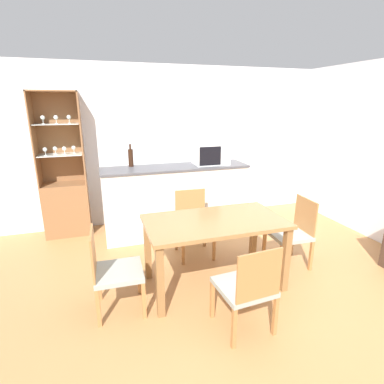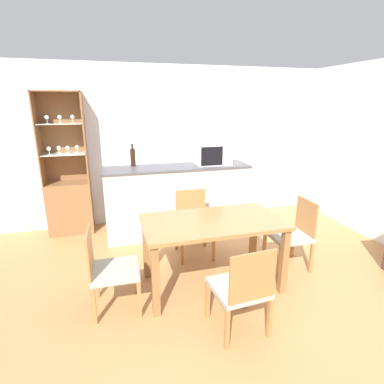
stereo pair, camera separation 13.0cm
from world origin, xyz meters
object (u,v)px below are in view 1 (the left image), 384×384
dining_table (215,229)px  dining_chair_side_right_far (292,232)px  display_cabinet (66,196)px  dining_chair_side_left_near (114,271)px  dining_chair_head_near (247,287)px  dining_chair_head_far (193,224)px  wine_bottle (131,157)px  microwave (211,154)px

dining_table → dining_chair_side_right_far: 1.11m
display_cabinet → dining_chair_side_left_near: (0.57, -2.09, -0.18)m
dining_chair_head_near → dining_chair_side_right_far: bearing=34.6°
dining_chair_head_near → dining_chair_side_right_far: same height
dining_table → dining_chair_side_right_far: size_ratio=1.73×
dining_chair_head_far → wine_bottle: bearing=-51.7°
dining_table → dining_chair_head_near: 0.78m
wine_bottle → dining_chair_side_left_near: bearing=-102.9°
dining_table → dining_chair_side_right_far: dining_chair_side_right_far is taller
dining_chair_side_right_far → dining_chair_side_left_near: bearing=98.7°
dining_table → dining_chair_side_right_far: bearing=6.4°
display_cabinet → dining_chair_side_left_near: display_cabinet is taller
display_cabinet → dining_table: size_ratio=1.44×
dining_table → dining_chair_side_right_far: (1.08, 0.12, -0.23)m
dining_chair_head_far → microwave: size_ratio=1.65×
display_cabinet → dining_table: display_cabinet is taller
dining_chair_side_right_far → dining_chair_side_left_near: same height
dining_chair_head_far → dining_chair_side_left_near: size_ratio=1.00×
dining_table → dining_chair_head_far: 0.78m
microwave → wine_bottle: (-1.18, 0.19, -0.02)m
dining_table → dining_chair_head_near: (0.00, -0.75, -0.23)m
display_cabinet → dining_chair_head_far: (1.65, -1.22, -0.18)m
display_cabinet → microwave: bearing=-12.7°
display_cabinet → wine_bottle: display_cabinet is taller
dining_chair_head_near → dining_chair_side_left_near: bearing=145.5°
dining_chair_head_far → dining_chair_side_right_far: bearing=152.2°
dining_table → wine_bottle: (-0.67, 1.68, 0.53)m
dining_chair_head_far → dining_chair_head_near: bearing=92.5°
display_cabinet → dining_chair_side_right_far: display_cabinet is taller
dining_chair_head_far → dining_chair_head_near: 1.50m
display_cabinet → dining_chair_head_far: display_cabinet is taller
dining_chair_head_near → dining_chair_side_left_near: same height
dining_table → dining_chair_head_far: (0.00, 0.75, -0.23)m
display_cabinet → dining_table: bearing=-50.2°
wine_bottle → microwave: bearing=-9.2°
microwave → dining_chair_side_right_far: bearing=-67.6°
dining_chair_head_near → dining_chair_side_left_near: 1.25m
dining_chair_side_right_far → dining_chair_side_left_near: (-2.16, -0.24, 0.00)m
display_cabinet → wine_bottle: 1.18m
dining_table → microwave: microwave is taller
dining_table → wine_bottle: 1.88m
display_cabinet → dining_chair_head_near: size_ratio=2.50×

